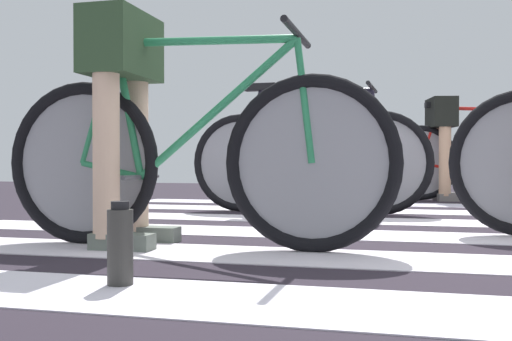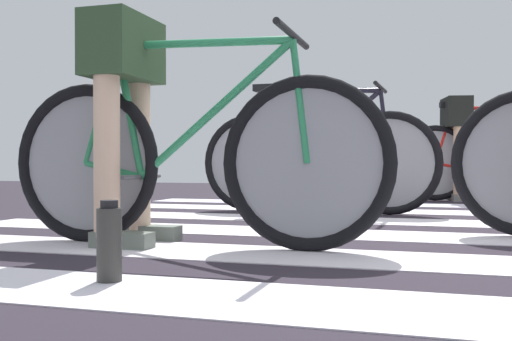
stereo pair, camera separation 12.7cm
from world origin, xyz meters
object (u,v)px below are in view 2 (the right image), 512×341
at_px(bicycle_1_of_4, 189,157).
at_px(bicycle_4_of_4, 491,160).
at_px(cyclist_4_of_4, 457,134).
at_px(water_bottle, 109,243).
at_px(bicycle_3_of_4, 316,159).
at_px(cyclist_1_of_4, 124,97).

height_order(bicycle_1_of_4, bicycle_4_of_4, same).
distance_m(bicycle_1_of_4, bicycle_4_of_4, 3.97).
xyz_separation_m(bicycle_4_of_4, cyclist_4_of_4, (-0.30, -0.06, 0.24)).
height_order(bicycle_4_of_4, water_bottle, bicycle_4_of_4).
distance_m(bicycle_3_of_4, water_bottle, 2.67).
xyz_separation_m(bicycle_1_of_4, bicycle_3_of_4, (0.18, 1.87, 0.00)).
distance_m(bicycle_4_of_4, water_bottle, 4.70).
bearing_deg(bicycle_3_of_4, cyclist_1_of_4, -102.55).
height_order(cyclist_4_of_4, water_bottle, cyclist_4_of_4).
xyz_separation_m(bicycle_1_of_4, cyclist_1_of_4, (-0.31, -0.00, 0.27)).
bearing_deg(water_bottle, bicycle_4_of_4, 72.60).
xyz_separation_m(bicycle_1_of_4, water_bottle, (0.08, -0.79, -0.27)).
xyz_separation_m(bicycle_1_of_4, cyclist_4_of_4, (1.18, 3.62, 0.24)).
bearing_deg(cyclist_4_of_4, water_bottle, -115.25).
distance_m(bicycle_1_of_4, cyclist_1_of_4, 0.41).
distance_m(bicycle_3_of_4, bicycle_4_of_4, 2.24).
distance_m(bicycle_1_of_4, bicycle_3_of_4, 1.87).
distance_m(bicycle_1_of_4, water_bottle, 0.84).
distance_m(bicycle_1_of_4, cyclist_4_of_4, 3.82).
relative_size(bicycle_3_of_4, water_bottle, 7.02).
distance_m(cyclist_1_of_4, bicycle_4_of_4, 4.11).
height_order(cyclist_1_of_4, cyclist_4_of_4, cyclist_1_of_4).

